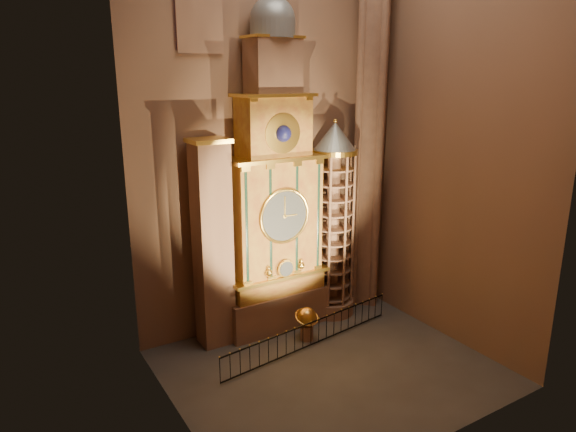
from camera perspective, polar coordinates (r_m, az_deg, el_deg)
floor at (r=24.57m, az=4.61°, el=-16.49°), size 14.00×14.00×0.00m
wall_back at (r=26.02m, az=-2.77°, el=11.05°), size 22.00×0.00×22.00m
wall_left at (r=17.73m, az=-13.46°, el=8.65°), size 0.00×22.00×22.00m
wall_right at (r=25.75m, az=18.08°, el=10.29°), size 0.00×22.00×22.00m
astronomical_clock at (r=25.81m, az=-1.54°, el=1.30°), size 5.60×2.41×16.70m
portrait_tower at (r=24.81m, az=-8.37°, el=-3.13°), size 1.80×1.60×10.20m
stair_turret at (r=27.82m, az=5.01°, el=-0.72°), size 2.50×2.50×10.80m
gothic_pier at (r=28.66m, az=9.19°, el=11.27°), size 2.04×2.04×22.00m
celestial_globe at (r=26.32m, az=2.10°, el=-11.55°), size 1.26×1.19×1.73m
iron_railing at (r=25.84m, az=2.57°, el=-12.97°), size 10.34×1.41×1.27m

